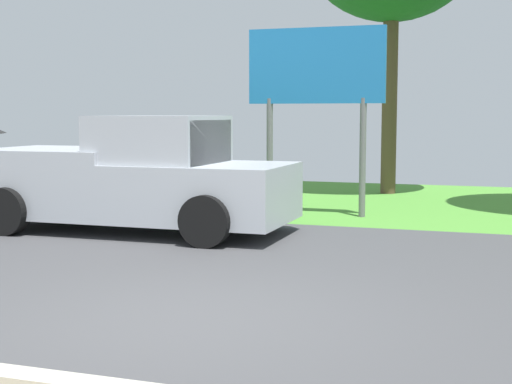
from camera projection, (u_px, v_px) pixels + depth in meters
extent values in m
cube|color=#424244|center=(259.00, 278.00, 8.84)|extent=(40.00, 8.00, 0.10)
cube|color=#4F9535|center=(372.00, 202.00, 16.38)|extent=(40.00, 8.00, 0.10)
cube|color=#ADB2BA|center=(133.00, 190.00, 12.02)|extent=(5.20, 2.00, 0.90)
cube|color=#ADB2BA|center=(160.00, 144.00, 11.78)|extent=(1.80, 1.84, 0.90)
cube|color=#2D3842|center=(209.00, 145.00, 11.51)|extent=(0.10, 1.70, 0.77)
cube|color=#ADB2BA|center=(63.00, 154.00, 12.37)|extent=(2.40, 2.00, 0.20)
cylinder|color=black|center=(251.00, 205.00, 12.45)|extent=(0.76, 0.28, 0.76)
cylinder|color=black|center=(206.00, 221.00, 10.57)|extent=(0.76, 0.28, 0.76)
cylinder|color=black|center=(76.00, 197.00, 13.53)|extent=(0.76, 0.28, 0.76)
cylinder|color=black|center=(6.00, 211.00, 11.64)|extent=(0.76, 0.28, 0.76)
cylinder|color=slate|center=(270.00, 156.00, 14.18)|extent=(0.12, 0.12, 2.20)
cylinder|color=slate|center=(363.00, 158.00, 13.61)|extent=(0.12, 0.12, 2.20)
cube|color=#1E72B2|center=(316.00, 66.00, 13.71)|extent=(2.60, 0.10, 1.40)
cylinder|color=brown|center=(390.00, 96.00, 17.55)|extent=(0.36, 0.36, 4.66)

